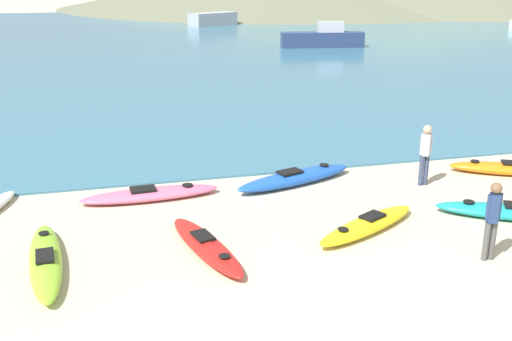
% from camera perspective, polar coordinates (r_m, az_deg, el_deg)
% --- Properties ---
extents(bay_water, '(160.00, 70.00, 0.06)m').
position_cam_1_polar(bay_water, '(50.41, -10.07, 12.24)').
color(bay_water, teal).
rests_on(bay_water, ground_plane).
extents(kayak_on_sand_0, '(1.34, 3.11, 0.31)m').
position_cam_1_polar(kayak_on_sand_0, '(12.05, -4.78, -7.13)').
color(kayak_on_sand_0, red).
rests_on(kayak_on_sand_0, ground_plane).
extents(kayak_on_sand_1, '(3.18, 2.20, 0.35)m').
position_cam_1_polar(kayak_on_sand_1, '(14.72, 22.99, -3.64)').
color(kayak_on_sand_1, teal).
rests_on(kayak_on_sand_1, ground_plane).
extents(kayak_on_sand_3, '(3.58, 1.79, 0.40)m').
position_cam_1_polar(kayak_on_sand_3, '(15.71, 3.73, -0.68)').
color(kayak_on_sand_3, blue).
rests_on(kayak_on_sand_3, ground_plane).
extents(kayak_on_sand_4, '(2.98, 1.92, 0.36)m').
position_cam_1_polar(kayak_on_sand_4, '(17.83, 22.68, 0.18)').
color(kayak_on_sand_4, orange).
rests_on(kayak_on_sand_4, ground_plane).
extents(kayak_on_sand_5, '(2.98, 2.00, 0.33)m').
position_cam_1_polar(kayak_on_sand_5, '(13.14, 10.59, -5.09)').
color(kayak_on_sand_5, yellow).
rests_on(kayak_on_sand_5, ground_plane).
extents(kayak_on_sand_6, '(0.88, 3.41, 0.35)m').
position_cam_1_polar(kayak_on_sand_6, '(12.07, -19.41, -8.05)').
color(kayak_on_sand_6, '#8CCC2D').
rests_on(kayak_on_sand_6, ground_plane).
extents(kayak_on_sand_7, '(3.41, 0.90, 0.31)m').
position_cam_1_polar(kayak_on_sand_7, '(14.88, -10.05, -2.23)').
color(kayak_on_sand_7, '#E5668C').
rests_on(kayak_on_sand_7, ground_plane).
extents(person_near_foreground, '(0.32, 0.28, 1.58)m').
position_cam_1_polar(person_near_foreground, '(12.24, 21.62, -4.07)').
color(person_near_foreground, '#4C4C4C').
rests_on(person_near_foreground, ground_plane).
extents(person_near_waterline, '(0.33, 0.28, 1.61)m').
position_cam_1_polar(person_near_waterline, '(15.99, 15.84, 1.78)').
color(person_near_waterline, '#384260').
rests_on(person_near_waterline, ground_plane).
extents(moored_boat_0, '(6.02, 2.24, 1.80)m').
position_cam_1_polar(moored_boat_0, '(44.23, 6.42, 12.41)').
color(moored_boat_0, navy).
rests_on(moored_boat_0, bay_water).
extents(moored_boat_1, '(5.21, 3.92, 1.25)m').
position_cam_1_polar(moored_boat_1, '(61.74, -4.13, 14.20)').
color(moored_boat_1, '#B2B2B7').
rests_on(moored_boat_1, bay_water).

